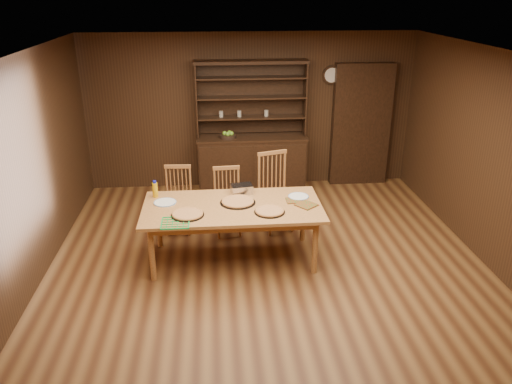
{
  "coord_description": "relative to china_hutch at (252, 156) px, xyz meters",
  "views": [
    {
      "loc": [
        -0.63,
        -5.29,
        3.28
      ],
      "look_at": [
        -0.13,
        0.4,
        0.91
      ],
      "focal_mm": 35.0,
      "sensor_mm": 36.0,
      "label": 1
    }
  ],
  "objects": [
    {
      "name": "juice_bottle",
      "position": [
        -1.41,
        -2.02,
        0.26
      ],
      "size": [
        0.07,
        0.07,
        0.22
      ],
      "color": "#DBA20B",
      "rests_on": "dining_table"
    },
    {
      "name": "plate_left",
      "position": [
        -1.27,
        -2.24,
        0.16
      ],
      "size": [
        0.28,
        0.28,
        0.02
      ],
      "color": "white",
      "rests_on": "dining_table"
    },
    {
      "name": "chair_left",
      "position": [
        -1.16,
        -1.48,
        -0.09
      ],
      "size": [
        0.41,
        0.4,
        0.96
      ],
      "rotation": [
        0.0,
        0.0,
        -0.06
      ],
      "color": "#A76339",
      "rests_on": "floor"
    },
    {
      "name": "pizza_left",
      "position": [
        -0.97,
        -2.63,
        0.17
      ],
      "size": [
        0.39,
        0.39,
        0.04
      ],
      "color": "black",
      "rests_on": "dining_table"
    },
    {
      "name": "cooling_rack",
      "position": [
        -1.1,
        -2.83,
        0.16
      ],
      "size": [
        0.36,
        0.36,
        0.01
      ],
      "primitive_type": null,
      "rotation": [
        0.0,
        0.0,
        -0.17
      ],
      "color": "#0CA23F",
      "rests_on": "dining_table"
    },
    {
      "name": "fruit_bowl",
      "position": [
        -0.4,
        -0.07,
        0.39
      ],
      "size": [
        0.28,
        0.28,
        0.12
      ],
      "color": "black",
      "rests_on": "china_hutch"
    },
    {
      "name": "chair_right",
      "position": [
        0.21,
        -1.51,
        0.0
      ],
      "size": [
        0.57,
        0.56,
        1.13
      ],
      "rotation": [
        0.0,
        0.0,
        0.29
      ],
      "color": "#A76339",
      "rests_on": "floor"
    },
    {
      "name": "pot_holder_b",
      "position": [
        0.35,
        -2.32,
        0.16
      ],
      "size": [
        0.19,
        0.19,
        0.01
      ],
      "primitive_type": "cube",
      "rotation": [
        0.0,
        0.0,
        0.02
      ],
      "color": "#A71F13",
      "rests_on": "dining_table"
    },
    {
      "name": "foil_dish",
      "position": [
        -0.29,
        -1.98,
        0.21
      ],
      "size": [
        0.3,
        0.24,
        0.11
      ],
      "primitive_type": "cube",
      "rotation": [
        0.0,
        0.0,
        0.17
      ],
      "color": "white",
      "rests_on": "dining_table"
    },
    {
      "name": "dining_table",
      "position": [
        -0.43,
        -2.39,
        0.09
      ],
      "size": [
        2.21,
        1.11,
        0.75
      ],
      "color": "#C98346",
      "rests_on": "floor"
    },
    {
      "name": "wall_clock",
      "position": [
        1.35,
        0.2,
        1.3
      ],
      "size": [
        0.3,
        0.05,
        0.3
      ],
      "color": "black",
      "rests_on": "room_shell"
    },
    {
      "name": "pizza_right",
      "position": [
        0.01,
        -2.63,
        0.17
      ],
      "size": [
        0.37,
        0.37,
        0.04
      ],
      "color": "black",
      "rests_on": "dining_table"
    },
    {
      "name": "chair_center",
      "position": [
        -0.47,
        -1.6,
        -0.09
      ],
      "size": [
        0.41,
        0.4,
        0.96
      ],
      "rotation": [
        0.0,
        0.0,
        0.06
      ],
      "color": "#A76339",
      "rests_on": "floor"
    },
    {
      "name": "floor",
      "position": [
        0.0,
        -2.75,
        -0.6
      ],
      "size": [
        6.0,
        6.0,
        0.0
      ],
      "primitive_type": "plane",
      "color": "brown",
      "rests_on": "ground"
    },
    {
      "name": "room_shell",
      "position": [
        0.0,
        -2.75,
        0.98
      ],
      "size": [
        6.0,
        6.0,
        6.0
      ],
      "color": "white",
      "rests_on": "floor"
    },
    {
      "name": "doorway",
      "position": [
        1.9,
        0.15,
        0.45
      ],
      "size": [
        1.0,
        0.18,
        2.1
      ],
      "primitive_type": "cube",
      "color": "black",
      "rests_on": "floor"
    },
    {
      "name": "pizza_center",
      "position": [
        -0.36,
        -2.31,
        0.17
      ],
      "size": [
        0.45,
        0.45,
        0.04
      ],
      "color": "black",
      "rests_on": "dining_table"
    },
    {
      "name": "pot_holder_a",
      "position": [
        0.48,
        -2.47,
        0.16
      ],
      "size": [
        0.31,
        0.31,
        0.02
      ],
      "primitive_type": "cube",
      "rotation": [
        0.0,
        0.0,
        0.69
      ],
      "color": "#A71F13",
      "rests_on": "dining_table"
    },
    {
      "name": "plate_right",
      "position": [
        0.43,
        -2.2,
        0.16
      ],
      "size": [
        0.27,
        0.27,
        0.02
      ],
      "color": "white",
      "rests_on": "dining_table"
    },
    {
      "name": "china_hutch",
      "position": [
        0.0,
        0.0,
        0.0
      ],
      "size": [
        1.84,
        0.52,
        2.17
      ],
      "color": "black",
      "rests_on": "floor"
    }
  ]
}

